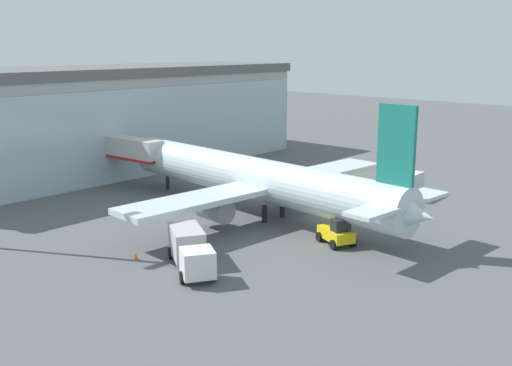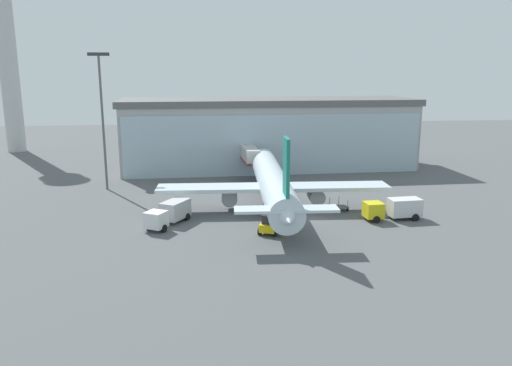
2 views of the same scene
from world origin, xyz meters
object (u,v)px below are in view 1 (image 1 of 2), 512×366
(catering_truck, at_px, (190,249))
(safety_cone_wingtip, at_px, (136,256))
(fuel_truck, at_px, (401,186))
(safety_cone_nose, at_px, (326,228))
(airplane, at_px, (258,179))
(pushback_tug, at_px, (337,233))
(jet_bridge, at_px, (124,149))
(baggage_cart, at_px, (327,196))

(catering_truck, xyz_separation_m, safety_cone_wingtip, (-1.73, 4.34, -1.19))
(fuel_truck, distance_m, safety_cone_nose, 14.17)
(airplane, height_order, safety_cone_nose, airplane)
(pushback_tug, bearing_deg, fuel_truck, -54.85)
(jet_bridge, distance_m, catering_truck, 28.76)
(safety_cone_wingtip, bearing_deg, baggage_cart, -0.65)
(jet_bridge, relative_size, catering_truck, 1.52)
(safety_cone_nose, bearing_deg, jet_bridge, 93.29)
(fuel_truck, bearing_deg, catering_truck, -6.21)
(jet_bridge, relative_size, fuel_truck, 1.52)
(airplane, bearing_deg, safety_cone_wingtip, 98.97)
(airplane, bearing_deg, catering_truck, 116.55)
(fuel_truck, height_order, safety_cone_wingtip, fuel_truck)
(pushback_tug, xyz_separation_m, safety_cone_nose, (2.37, 2.87, -0.70))
(jet_bridge, relative_size, baggage_cart, 3.59)
(baggage_cart, xyz_separation_m, pushback_tug, (-10.80, -8.87, 0.47))
(fuel_truck, height_order, pushback_tug, fuel_truck)
(safety_cone_wingtip, bearing_deg, jet_bridge, 56.44)
(catering_truck, relative_size, safety_cone_wingtip, 13.47)
(catering_truck, height_order, pushback_tug, catering_truck)
(catering_truck, bearing_deg, baggage_cart, 130.76)
(baggage_cart, relative_size, safety_cone_nose, 5.69)
(jet_bridge, relative_size, pushback_tug, 3.08)
(catering_truck, xyz_separation_m, baggage_cart, (22.49, 4.07, -0.97))
(fuel_truck, xyz_separation_m, safety_cone_wingtip, (-29.90, 5.67, -1.19))
(catering_truck, bearing_deg, fuel_truck, 117.83)
(jet_bridge, bearing_deg, fuel_truck, -153.09)
(baggage_cart, bearing_deg, safety_cone_wingtip, 73.49)
(pushback_tug, height_order, safety_cone_nose, pushback_tug)
(airplane, height_order, pushback_tug, airplane)
(pushback_tug, bearing_deg, catering_truck, 90.88)
(pushback_tug, bearing_deg, safety_cone_wingtip, 78.94)
(jet_bridge, xyz_separation_m, baggage_cart, (10.02, -21.69, -3.82))
(fuel_truck, bearing_deg, airplane, -29.76)
(jet_bridge, relative_size, safety_cone_wingtip, 20.45)
(airplane, xyz_separation_m, safety_cone_nose, (0.40, -7.76, -3.27))
(pushback_tug, relative_size, safety_cone_wingtip, 6.64)
(airplane, relative_size, pushback_tug, 10.42)
(baggage_cart, distance_m, safety_cone_wingtip, 24.22)
(fuel_truck, height_order, baggage_cart, fuel_truck)
(airplane, bearing_deg, fuel_truck, -112.79)
(fuel_truck, relative_size, safety_cone_wingtip, 13.49)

